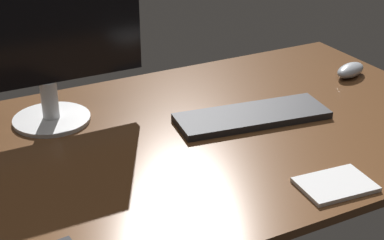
{
  "coord_description": "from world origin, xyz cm",
  "views": [
    {
      "loc": [
        -60.12,
        -112.34,
        67.86
      ],
      "look_at": [
        -3.45,
        -3.42,
        8.0
      ],
      "focal_mm": 55.67,
      "sensor_mm": 36.0,
      "label": 1
    }
  ],
  "objects_px": {
    "monitor": "(42,36)",
    "computer_mouse": "(350,70)",
    "notepad": "(335,185)",
    "keyboard": "(252,116)"
  },
  "relations": [
    {
      "from": "keyboard",
      "to": "computer_mouse",
      "type": "xyz_separation_m",
      "value": [
        0.42,
        0.11,
        0.01
      ]
    },
    {
      "from": "keyboard",
      "to": "notepad",
      "type": "height_order",
      "value": "keyboard"
    },
    {
      "from": "keyboard",
      "to": "computer_mouse",
      "type": "distance_m",
      "value": 0.43
    },
    {
      "from": "keyboard",
      "to": "computer_mouse",
      "type": "bearing_deg",
      "value": 23.19
    },
    {
      "from": "keyboard",
      "to": "notepad",
      "type": "relative_size",
      "value": 2.58
    },
    {
      "from": "keyboard",
      "to": "notepad",
      "type": "distance_m",
      "value": 0.35
    },
    {
      "from": "monitor",
      "to": "computer_mouse",
      "type": "bearing_deg",
      "value": -7.17
    },
    {
      "from": "monitor",
      "to": "keyboard",
      "type": "distance_m",
      "value": 0.55
    },
    {
      "from": "keyboard",
      "to": "monitor",
      "type": "bearing_deg",
      "value": 161.6
    },
    {
      "from": "monitor",
      "to": "notepad",
      "type": "bearing_deg",
      "value": -52.78
    }
  ]
}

